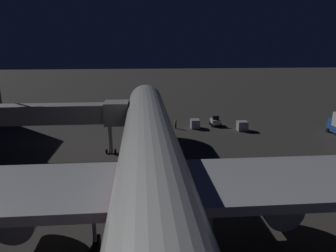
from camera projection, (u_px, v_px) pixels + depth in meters
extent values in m
plane|color=#383533|center=(150.00, 191.00, 32.23)|extent=(320.00, 320.00, 0.00)
cylinder|color=silver|center=(151.00, 165.00, 23.97)|extent=(5.21, 56.22, 5.21)
sphere|color=silver|center=(146.00, 100.00, 51.03)|extent=(5.11, 5.11, 5.11)
cube|color=maroon|center=(152.00, 170.00, 24.07)|extent=(5.27, 53.97, 0.50)
cube|color=black|center=(146.00, 97.00, 49.28)|extent=(2.87, 1.40, 0.90)
cube|color=#B7BABF|center=(152.00, 186.00, 22.57)|extent=(53.53, 8.14, 0.70)
cylinder|color=#B7BABF|center=(273.00, 198.00, 24.85)|extent=(3.00, 4.61, 3.00)
cylinder|color=black|center=(262.00, 186.00, 27.06)|extent=(2.55, 0.15, 2.55)
cylinder|color=#B7BABF|center=(24.00, 209.00, 23.26)|extent=(3.00, 4.61, 3.00)
cylinder|color=black|center=(34.00, 195.00, 25.48)|extent=(2.55, 0.15, 2.55)
cylinder|color=#B7BABF|center=(146.00, 125.00, 48.51)|extent=(0.28, 0.28, 2.59)
cylinder|color=black|center=(147.00, 137.00, 49.00)|extent=(0.45, 1.20, 1.20)
cylinder|color=#B7BABF|center=(211.00, 220.00, 22.57)|extent=(0.28, 0.28, 2.59)
cylinder|color=black|center=(208.00, 237.00, 23.69)|extent=(0.45, 1.20, 1.20)
cylinder|color=black|center=(212.00, 248.00, 22.44)|extent=(0.45, 1.20, 1.20)
cylinder|color=#B7BABF|center=(94.00, 225.00, 21.88)|extent=(0.28, 0.28, 2.59)
cylinder|color=black|center=(97.00, 243.00, 23.00)|extent=(0.45, 1.20, 1.20)
cube|color=#9E9E99|center=(35.00, 114.00, 41.15)|extent=(21.60, 2.60, 2.50)
cube|color=#9E9E99|center=(117.00, 113.00, 42.03)|extent=(3.20, 3.40, 3.00)
cube|color=black|center=(127.00, 113.00, 42.15)|extent=(0.70, 3.20, 2.70)
cylinder|color=#B7BABF|center=(110.00, 138.00, 42.86)|extent=(0.56, 0.56, 4.54)
cylinder|color=black|center=(115.00, 151.00, 43.42)|extent=(0.25, 0.60, 0.60)
cylinder|color=black|center=(107.00, 151.00, 43.32)|extent=(0.25, 0.60, 0.60)
cube|color=#234C9E|center=(335.00, 121.00, 53.16)|extent=(1.80, 1.60, 1.10)
cylinder|color=black|center=(328.00, 130.00, 53.60)|extent=(0.24, 0.70, 0.70)
cube|color=silver|center=(215.00, 121.00, 57.75)|extent=(1.50, 2.29, 0.90)
cube|color=black|center=(216.00, 118.00, 57.21)|extent=(1.20, 0.20, 0.70)
cylinder|color=black|center=(218.00, 123.00, 58.70)|extent=(0.24, 0.70, 0.70)
cylinder|color=black|center=(210.00, 123.00, 58.57)|extent=(0.24, 0.70, 0.70)
cylinder|color=black|center=(220.00, 125.00, 57.16)|extent=(0.24, 0.70, 0.70)
cylinder|color=black|center=(212.00, 125.00, 57.03)|extent=(0.24, 0.70, 0.70)
cube|color=#B7BABF|center=(195.00, 124.00, 56.20)|extent=(1.54, 1.88, 1.58)
cube|color=#B7BABF|center=(242.00, 126.00, 54.61)|extent=(1.74, 1.58, 1.65)
cylinder|color=black|center=(176.00, 126.00, 55.99)|extent=(0.28, 0.28, 0.86)
cylinder|color=yellow|center=(176.00, 122.00, 55.80)|extent=(0.40, 0.40, 0.62)
sphere|color=tan|center=(176.00, 120.00, 55.69)|extent=(0.24, 0.24, 0.24)
sphere|color=white|center=(176.00, 120.00, 55.67)|extent=(0.23, 0.23, 0.23)
cone|color=orange|center=(159.00, 129.00, 54.56)|extent=(0.36, 0.36, 0.55)
cone|color=orange|center=(134.00, 130.00, 54.20)|extent=(0.36, 0.36, 0.55)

